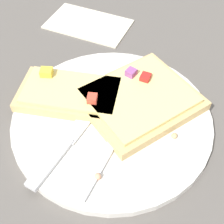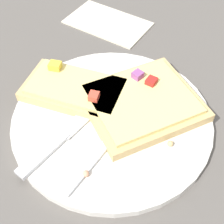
{
  "view_description": "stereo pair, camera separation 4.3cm",
  "coord_description": "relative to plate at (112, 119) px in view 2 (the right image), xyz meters",
  "views": [
    {
      "loc": [
        -0.11,
        0.25,
        0.35
      ],
      "look_at": [
        0.0,
        0.0,
        0.02
      ],
      "focal_mm": 50.0,
      "sensor_mm": 36.0,
      "label": 1
    },
    {
      "loc": [
        -0.15,
        0.23,
        0.35
      ],
      "look_at": [
        0.0,
        0.0,
        0.02
      ],
      "focal_mm": 50.0,
      "sensor_mm": 36.0,
      "label": 2
    }
  ],
  "objects": [
    {
      "name": "fork",
      "position": [
        -0.02,
        0.02,
        0.01
      ],
      "size": [
        0.03,
        0.2,
        0.01
      ],
      "rotation": [
        0.0,
        0.0,
        4.68
      ],
      "color": "silver",
      "rests_on": "plate"
    },
    {
      "name": "plate",
      "position": [
        0.0,
        0.0,
        0.0
      ],
      "size": [
        0.28,
        0.28,
        0.01
      ],
      "color": "silver",
      "rests_on": "ground"
    },
    {
      "name": "napkin",
      "position": [
        0.14,
        -0.2,
        -0.0
      ],
      "size": [
        0.16,
        0.09,
        0.01
      ],
      "color": "beige",
      "rests_on": "ground"
    },
    {
      "name": "pizza_slice_main",
      "position": [
        -0.03,
        -0.04,
        0.02
      ],
      "size": [
        0.19,
        0.2,
        0.03
      ],
      "rotation": [
        0.0,
        0.0,
        4.15
      ],
      "color": "tan",
      "rests_on": "plate"
    },
    {
      "name": "pizza_slice_corner",
      "position": [
        0.07,
        -0.01,
        0.02
      ],
      "size": [
        0.17,
        0.12,
        0.03
      ],
      "rotation": [
        0.0,
        0.0,
        3.37
      ],
      "color": "tan",
      "rests_on": "plate"
    },
    {
      "name": "ground_plane",
      "position": [
        0.0,
        0.0,
        -0.01
      ],
      "size": [
        4.0,
        4.0,
        0.0
      ],
      "primitive_type": "plane",
      "color": "#56514C"
    },
    {
      "name": "crumb_scatter",
      "position": [
        -0.0,
        0.02,
        0.01
      ],
      "size": [
        0.14,
        0.1,
        0.01
      ],
      "color": "tan",
      "rests_on": "plate"
    },
    {
      "name": "knife",
      "position": [
        0.04,
        0.05,
        0.01
      ],
      "size": [
        0.04,
        0.21,
        0.01
      ],
      "rotation": [
        0.0,
        0.0,
        4.62
      ],
      "color": "silver",
      "rests_on": "plate"
    }
  ]
}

